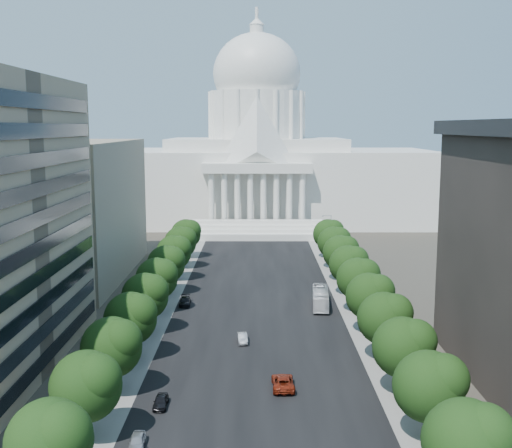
{
  "coord_description": "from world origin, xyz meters",
  "views": [
    {
      "loc": [
        -0.06,
        -39.89,
        33.16
      ],
      "look_at": [
        -0.17,
        75.56,
        15.54
      ],
      "focal_mm": 45.0,
      "sensor_mm": 36.0,
      "label": 1
    }
  ],
  "objects_px": {
    "car_dark_a": "(161,402)",
    "car_red": "(283,382)",
    "car_parked": "(137,442)",
    "car_silver": "(243,338)",
    "city_bus": "(320,298)",
    "car_dark_b": "(185,302)"
  },
  "relations": [
    {
      "from": "car_red",
      "to": "car_dark_b",
      "type": "distance_m",
      "value": 41.93
    },
    {
      "from": "car_silver",
      "to": "car_parked",
      "type": "bearing_deg",
      "value": -112.47
    },
    {
      "from": "car_silver",
      "to": "car_red",
      "type": "bearing_deg",
      "value": -77.72
    },
    {
      "from": "car_red",
      "to": "car_dark_b",
      "type": "height_order",
      "value": "car_red"
    },
    {
      "from": "car_dark_a",
      "to": "car_red",
      "type": "height_order",
      "value": "car_red"
    },
    {
      "from": "city_bus",
      "to": "car_red",
      "type": "bearing_deg",
      "value": -98.38
    },
    {
      "from": "car_dark_a",
      "to": "car_silver",
      "type": "bearing_deg",
      "value": 67.72
    },
    {
      "from": "car_silver",
      "to": "car_parked",
      "type": "distance_m",
      "value": 34.58
    },
    {
      "from": "car_red",
      "to": "car_silver",
      "type": "bearing_deg",
      "value": -74.11
    },
    {
      "from": "car_silver",
      "to": "car_red",
      "type": "height_order",
      "value": "car_red"
    },
    {
      "from": "car_dark_b",
      "to": "car_parked",
      "type": "xyz_separation_m",
      "value": [
        0.97,
        -53.83,
        -0.04
      ]
    },
    {
      "from": "car_dark_a",
      "to": "car_silver",
      "type": "xyz_separation_m",
      "value": [
        9.26,
        23.13,
        -0.0
      ]
    },
    {
      "from": "car_red",
      "to": "car_dark_b",
      "type": "xyz_separation_m",
      "value": [
        -16.78,
        38.43,
        -0.09
      ]
    },
    {
      "from": "car_parked",
      "to": "car_red",
      "type": "bearing_deg",
      "value": 41.24
    },
    {
      "from": "car_dark_b",
      "to": "car_parked",
      "type": "height_order",
      "value": "car_dark_b"
    },
    {
      "from": "car_dark_b",
      "to": "car_red",
      "type": "bearing_deg",
      "value": -70.07
    },
    {
      "from": "car_dark_a",
      "to": "car_parked",
      "type": "distance_m",
      "value": 9.94
    },
    {
      "from": "car_dark_b",
      "to": "car_parked",
      "type": "distance_m",
      "value": 53.84
    },
    {
      "from": "car_dark_b",
      "to": "car_dark_a",
      "type": "bearing_deg",
      "value": -91.09
    },
    {
      "from": "car_parked",
      "to": "city_bus",
      "type": "distance_m",
      "value": 58.22
    },
    {
      "from": "car_parked",
      "to": "city_bus",
      "type": "bearing_deg",
      "value": 62.32
    },
    {
      "from": "car_dark_a",
      "to": "car_dark_b",
      "type": "xyz_separation_m",
      "value": [
        -1.97,
        43.95,
        0.05
      ]
    }
  ]
}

